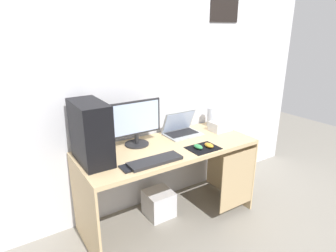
# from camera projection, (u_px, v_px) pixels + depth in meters

# --- Properties ---
(ground_plane) EXTENTS (8.00, 8.00, 0.00)m
(ground_plane) POSITION_uv_depth(u_px,v_px,m) (168.00, 218.00, 2.66)
(ground_plane) COLOR gray
(wall_back) EXTENTS (4.00, 0.05, 2.60)m
(wall_back) POSITION_uv_depth(u_px,v_px,m) (146.00, 73.00, 2.54)
(wall_back) COLOR silver
(wall_back) RESTS_ON ground_plane
(desk) EXTENTS (1.53, 0.65, 0.73)m
(desk) POSITION_uv_depth(u_px,v_px,m) (170.00, 161.00, 2.48)
(desk) COLOR tan
(desk) RESTS_ON ground_plane
(pc_tower) EXTENTS (0.21, 0.42, 0.46)m
(pc_tower) POSITION_uv_depth(u_px,v_px,m) (90.00, 132.00, 2.08)
(pc_tower) COLOR black
(pc_tower) RESTS_ON desk
(monitor) EXTENTS (0.44, 0.21, 0.39)m
(monitor) POSITION_uv_depth(u_px,v_px,m) (137.00, 123.00, 2.39)
(monitor) COLOR #232326
(monitor) RESTS_ON desk
(laptop) EXTENTS (0.34, 0.24, 0.22)m
(laptop) POSITION_uv_depth(u_px,v_px,m) (181.00, 130.00, 2.69)
(laptop) COLOR #9EA3A8
(laptop) RESTS_ON desk
(speaker) EXTENTS (0.09, 0.09, 0.19)m
(speaker) POSITION_uv_depth(u_px,v_px,m) (211.00, 117.00, 2.91)
(speaker) COLOR #B7BCC6
(speaker) RESTS_ON desk
(projector) EXTENTS (0.20, 0.14, 0.09)m
(projector) POSITION_uv_depth(u_px,v_px,m) (220.00, 126.00, 2.78)
(projector) COLOR white
(projector) RESTS_ON desk
(keyboard) EXTENTS (0.42, 0.14, 0.02)m
(keyboard) POSITION_uv_depth(u_px,v_px,m) (155.00, 161.00, 2.12)
(keyboard) COLOR #232326
(keyboard) RESTS_ON desk
(mousepad) EXTENTS (0.26, 0.20, 0.00)m
(mousepad) POSITION_uv_depth(u_px,v_px,m) (203.00, 148.00, 2.38)
(mousepad) COLOR black
(mousepad) RESTS_ON desk
(mouse_left) EXTENTS (0.06, 0.10, 0.03)m
(mouse_left) POSITION_uv_depth(u_px,v_px,m) (198.00, 147.00, 2.36)
(mouse_left) COLOR #338C4C
(mouse_left) RESTS_ON mousepad
(mouse_right) EXTENTS (0.06, 0.10, 0.03)m
(mouse_right) POSITION_uv_depth(u_px,v_px,m) (209.00, 145.00, 2.39)
(mouse_right) COLOR orange
(mouse_right) RESTS_ON mousepad
(cell_phone) EXTENTS (0.07, 0.13, 0.01)m
(cell_phone) POSITION_uv_depth(u_px,v_px,m) (126.00, 169.00, 2.02)
(cell_phone) COLOR black
(cell_phone) RESTS_ON desk
(subwoofer) EXTENTS (0.25, 0.25, 0.25)m
(subwoofer) POSITION_uv_depth(u_px,v_px,m) (159.00, 203.00, 2.67)
(subwoofer) COLOR silver
(subwoofer) RESTS_ON ground_plane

